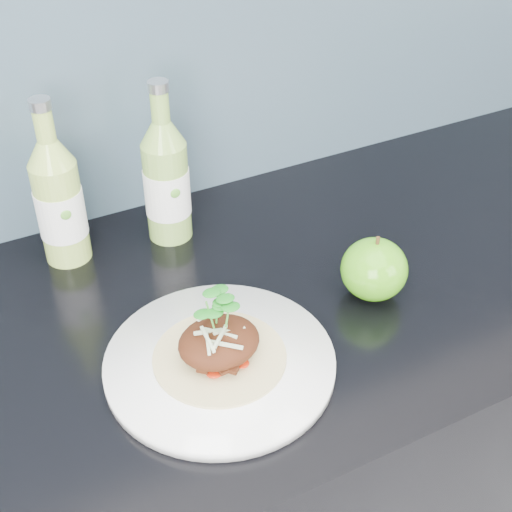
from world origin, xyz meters
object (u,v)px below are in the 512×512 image
(cider_bottle_left, at_px, (59,202))
(cider_bottle_right, at_px, (166,181))
(green_apple, at_px, (374,269))
(dinner_plate, at_px, (220,363))

(cider_bottle_left, relative_size, cider_bottle_right, 1.00)
(green_apple, distance_m, cider_bottle_left, 0.44)
(green_apple, height_order, cider_bottle_left, cider_bottle_left)
(cider_bottle_left, bearing_deg, cider_bottle_right, -5.72)
(dinner_plate, bearing_deg, green_apple, 7.18)
(dinner_plate, bearing_deg, cider_bottle_left, 108.02)
(green_apple, bearing_deg, dinner_plate, -172.82)
(dinner_plate, distance_m, green_apple, 0.24)
(cider_bottle_left, distance_m, cider_bottle_right, 0.15)
(green_apple, height_order, cider_bottle_right, cider_bottle_right)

